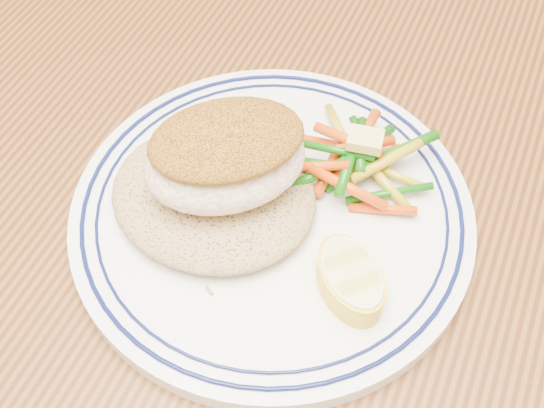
{
  "coord_description": "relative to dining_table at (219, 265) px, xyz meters",
  "views": [
    {
      "loc": [
        0.16,
        -0.26,
        1.15
      ],
      "look_at": [
        0.05,
        -0.0,
        0.77
      ],
      "focal_mm": 45.0,
      "sensor_mm": 36.0,
      "label": 1
    }
  ],
  "objects": [
    {
      "name": "butter_pat",
      "position": [
        0.09,
        0.06,
        0.14
      ],
      "size": [
        0.03,
        0.02,
        0.01
      ],
      "primitive_type": "cube",
      "rotation": [
        0.0,
        0.0,
        0.17
      ],
      "color": "#E3CF6F",
      "rests_on": "vegetable_pile"
    },
    {
      "name": "vegetable_pile",
      "position": [
        0.09,
        0.05,
        0.13
      ],
      "size": [
        0.11,
        0.1,
        0.03
      ],
      "color": "#12560A",
      "rests_on": "plate"
    },
    {
      "name": "rice_pilaf",
      "position": [
        0.01,
        -0.01,
        0.13
      ],
      "size": [
        0.14,
        0.13,
        0.03
      ],
      "primitive_type": "ellipsoid",
      "color": "#95784A",
      "rests_on": "plate"
    },
    {
      "name": "dining_table",
      "position": [
        0.0,
        0.0,
        0.0
      ],
      "size": [
        1.5,
        0.9,
        0.75
      ],
      "color": "#44230D",
      "rests_on": "ground"
    },
    {
      "name": "fish_fillet",
      "position": [
        0.02,
        -0.01,
        0.16
      ],
      "size": [
        0.13,
        0.13,
        0.05
      ],
      "color": "#F9E7CE",
      "rests_on": "rice_pilaf"
    },
    {
      "name": "plate",
      "position": [
        0.05,
        -0.0,
        0.11
      ],
      "size": [
        0.28,
        0.28,
        0.02
      ],
      "color": "white",
      "rests_on": "dining_table"
    },
    {
      "name": "lemon_wedge",
      "position": [
        0.12,
        -0.04,
        0.12
      ],
      "size": [
        0.08,
        0.08,
        0.02
      ],
      "color": "yellow",
      "rests_on": "plate"
    }
  ]
}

